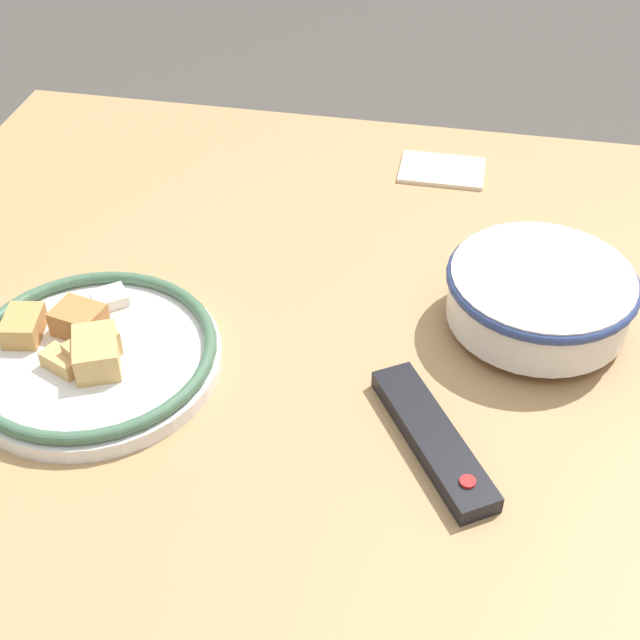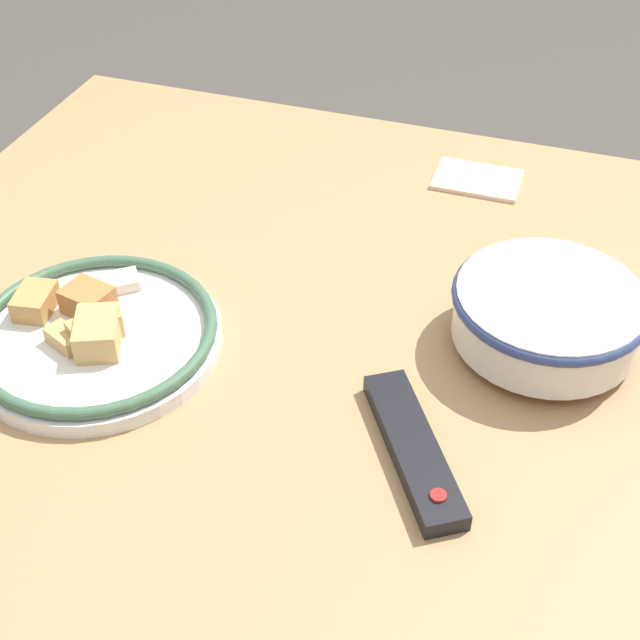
# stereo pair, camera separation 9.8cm
# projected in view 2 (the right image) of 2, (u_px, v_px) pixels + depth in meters

# --- Properties ---
(dining_table) EXTENTS (1.27, 0.99, 0.75)m
(dining_table) POSITION_uv_depth(u_px,v_px,m) (365.00, 381.00, 1.08)
(dining_table) COLOR tan
(dining_table) RESTS_ON ground_plane
(noodle_bowl) EXTENTS (0.21, 0.21, 0.08)m
(noodle_bowl) POSITION_uv_depth(u_px,v_px,m) (547.00, 314.00, 0.98)
(noodle_bowl) COLOR silver
(noodle_bowl) RESTS_ON dining_table
(food_plate) EXTENTS (0.28, 0.28, 0.05)m
(food_plate) POSITION_uv_depth(u_px,v_px,m) (95.00, 334.00, 0.99)
(food_plate) COLOR white
(food_plate) RESTS_ON dining_table
(tv_remote) EXTENTS (0.14, 0.19, 0.02)m
(tv_remote) POSITION_uv_depth(u_px,v_px,m) (413.00, 448.00, 0.88)
(tv_remote) COLOR black
(tv_remote) RESTS_ON dining_table
(folded_napkin) EXTENTS (0.12, 0.08, 0.01)m
(folded_napkin) POSITION_uv_depth(u_px,v_px,m) (477.00, 180.00, 1.27)
(folded_napkin) COLOR beige
(folded_napkin) RESTS_ON dining_table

